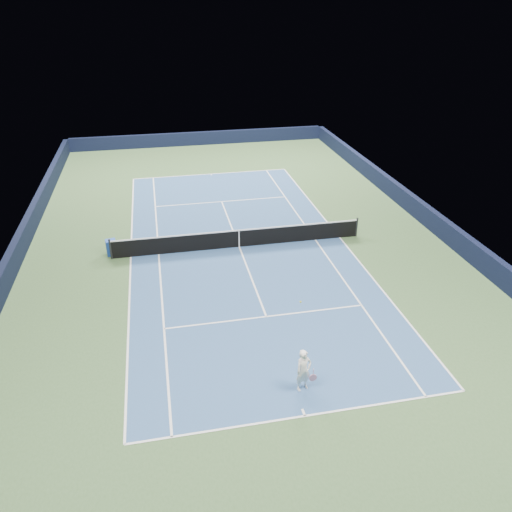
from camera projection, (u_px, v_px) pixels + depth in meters
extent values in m
plane|color=#38552E|center=(239.00, 247.00, 25.81)|extent=(40.00, 40.00, 0.00)
cube|color=black|center=(199.00, 138.00, 42.69)|extent=(22.00, 0.35, 1.10)
cube|color=black|center=(432.00, 220.00, 27.48)|extent=(0.35, 40.00, 1.10)
cube|color=black|center=(14.00, 257.00, 23.63)|extent=(0.35, 40.00, 1.10)
cube|color=#2D4F7F|center=(239.00, 247.00, 25.81)|extent=(10.97, 23.77, 0.01)
cube|color=white|center=(211.00, 174.00, 36.08)|extent=(10.97, 0.08, 0.00)
cube|color=white|center=(305.00, 416.00, 15.53)|extent=(10.97, 0.08, 0.00)
cube|color=white|center=(340.00, 237.00, 26.78)|extent=(0.08, 23.77, 0.00)
cube|color=white|center=(131.00, 257.00, 24.83)|extent=(0.08, 23.77, 0.00)
cube|color=white|center=(315.00, 240.00, 26.54)|extent=(0.08, 23.77, 0.00)
cube|color=white|center=(159.00, 254.00, 25.07)|extent=(0.08, 23.77, 0.00)
cube|color=white|center=(222.00, 202.00, 31.34)|extent=(8.23, 0.08, 0.00)
cube|color=white|center=(266.00, 317.00, 20.27)|extent=(8.23, 0.08, 0.00)
cube|color=white|center=(239.00, 247.00, 25.81)|extent=(0.08, 12.80, 0.00)
cube|color=white|center=(211.00, 175.00, 35.95)|extent=(0.08, 0.30, 0.00)
cube|color=white|center=(304.00, 412.00, 15.66)|extent=(0.08, 0.30, 0.00)
cylinder|color=black|center=(111.00, 249.00, 24.42)|extent=(0.10, 0.10, 1.07)
cylinder|color=black|center=(357.00, 227.00, 26.70)|extent=(0.10, 0.10, 1.07)
cube|color=black|center=(239.00, 239.00, 25.60)|extent=(12.80, 0.03, 0.91)
cube|color=white|center=(239.00, 230.00, 25.37)|extent=(12.80, 0.04, 0.06)
cube|color=white|center=(239.00, 239.00, 25.60)|extent=(0.05, 0.04, 0.91)
cube|color=#1B40A7|center=(111.00, 247.00, 24.88)|extent=(0.56, 0.52, 0.80)
cube|color=white|center=(117.00, 246.00, 24.91)|extent=(0.07, 0.36, 0.36)
imported|color=white|center=(304.00, 370.00, 16.25)|extent=(0.65, 0.53, 1.55)
cylinder|color=pink|center=(313.00, 372.00, 16.30)|extent=(0.03, 0.03, 0.26)
cylinder|color=black|center=(313.00, 378.00, 16.41)|extent=(0.26, 0.02, 0.26)
cylinder|color=#C57F9C|center=(313.00, 378.00, 16.41)|extent=(0.27, 0.03, 0.27)
sphere|color=gold|center=(301.00, 302.00, 16.19)|extent=(0.07, 0.07, 0.07)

